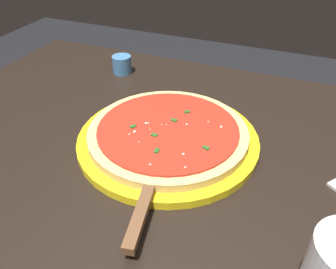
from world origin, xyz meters
The scene contains 5 objects.
restaurant_table centered at (0.00, 0.00, 0.61)m, with size 1.13×0.72×0.76m.
serving_plate centered at (-0.01, -0.02, 0.76)m, with size 0.35×0.35×0.02m, color yellow.
pizza centered at (-0.01, -0.02, 0.78)m, with size 0.31×0.31×0.02m.
pizza_server centered at (0.02, -0.18, 0.78)m, with size 0.09×0.22×0.01m.
cup_small_sauce centered at (-0.25, 0.22, 0.78)m, with size 0.05×0.05×0.05m, color teal.
Camera 1 is at (0.19, -0.52, 1.16)m, focal length 37.19 mm.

